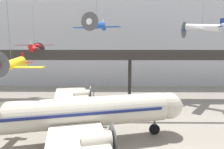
{
  "coord_description": "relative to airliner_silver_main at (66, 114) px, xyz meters",
  "views": [
    {
      "loc": [
        -3.24,
        -15.76,
        11.08
      ],
      "look_at": [
        -3.58,
        11.86,
        6.89
      ],
      "focal_mm": 32.0,
      "sensor_mm": 36.0,
      "label": 1
    }
  ],
  "objects": [
    {
      "name": "hangar_back_wall",
      "position": [
        8.56,
        32.73,
        7.55
      ],
      "size": [
        140.0,
        3.0,
        22.08
      ],
      "color": "silver",
      "rests_on": "ground"
    },
    {
      "name": "mezzanine_walkway",
      "position": [
        8.56,
        19.67,
        4.85
      ],
      "size": [
        110.0,
        3.2,
        10.01
      ],
      "color": "#2D2B28",
      "rests_on": "ground"
    },
    {
      "name": "airliner_silver_main",
      "position": [
        0.0,
        0.0,
        0.0
      ],
      "size": [
        28.16,
        32.56,
        9.98
      ],
      "rotation": [
        0.0,
        0.0,
        0.24
      ],
      "color": "beige",
      "rests_on": "ground"
    },
    {
      "name": "suspended_plane_yellow_lowwing",
      "position": [
        -6.17,
        1.02,
        5.36
      ],
      "size": [
        7.44,
        6.08,
        10.69
      ],
      "rotation": [
        0.0,
        0.0,
        4.7
      ],
      "color": "yellow"
    },
    {
      "name": "suspended_plane_white_twin",
      "position": [
        21.67,
        17.27,
        10.63
      ],
      "size": [
        7.49,
        8.05,
        6.41
      ],
      "rotation": [
        0.0,
        0.0,
        2.5
      ],
      "color": "silver"
    },
    {
      "name": "suspended_plane_blue_trainer",
      "position": [
        2.95,
        6.63,
        10.09
      ],
      "size": [
        6.5,
        5.49,
        5.97
      ],
      "rotation": [
        0.0,
        0.0,
        4.42
      ],
      "color": "#1E4CAD"
    },
    {
      "name": "suspended_plane_red_highwing",
      "position": [
        -10.88,
        19.68,
        6.99
      ],
      "size": [
        7.77,
        6.36,
        9.83
      ],
      "rotation": [
        0.0,
        0.0,
        1.7
      ],
      "color": "red"
    }
  ]
}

